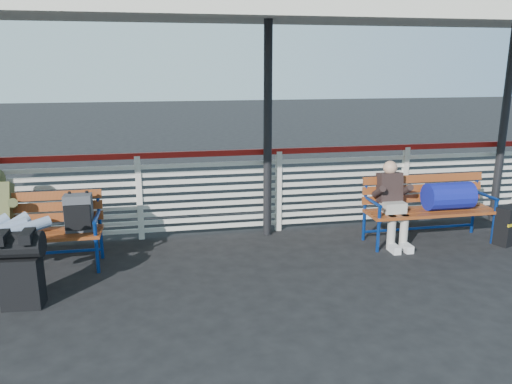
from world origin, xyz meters
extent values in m
plane|color=black|center=(0.00, 0.00, 0.00)|extent=(60.00, 60.00, 0.00)
cube|color=silver|center=(0.00, 1.90, 0.60)|extent=(12.00, 0.04, 1.04)
cube|color=maroon|center=(0.00, 1.90, 1.20)|extent=(12.00, 0.06, 0.08)
cube|color=silver|center=(0.00, 0.90, 3.08)|extent=(12.60, 3.60, 0.16)
cylinder|color=black|center=(1.80, 1.75, 1.50)|extent=(0.12, 0.12, 3.00)
cylinder|color=black|center=(5.50, 1.75, 1.50)|extent=(0.12, 0.12, 3.00)
cube|color=black|center=(-1.13, 0.02, 0.27)|extent=(0.41, 0.27, 0.53)
cylinder|color=black|center=(-1.13, 0.02, 0.67)|extent=(0.51, 0.31, 0.27)
cube|color=#92401C|center=(-1.33, 0.97, 0.45)|extent=(1.80, 0.50, 0.04)
cube|color=#92401C|center=(-1.33, 1.23, 0.72)|extent=(1.80, 0.10, 0.40)
cylinder|color=#0D3494|center=(-0.48, 0.77, 0.23)|extent=(0.04, 0.04, 0.45)
cylinder|color=#0D3494|center=(-0.48, 1.24, 0.45)|extent=(0.04, 0.04, 0.90)
cube|color=#51535A|center=(-0.68, 0.99, 0.69)|extent=(0.32, 0.20, 0.45)
cube|color=#92401C|center=(3.94, 0.97, 0.45)|extent=(1.80, 0.50, 0.04)
cube|color=#92401C|center=(3.94, 1.23, 0.72)|extent=(1.80, 0.10, 0.40)
cylinder|color=#0D3494|center=(3.09, 0.77, 0.23)|extent=(0.04, 0.04, 0.45)
cylinder|color=#0D3494|center=(4.79, 0.77, 0.23)|extent=(0.04, 0.04, 0.45)
cylinder|color=#0D3494|center=(3.09, 1.24, 0.45)|extent=(0.04, 0.04, 0.90)
cylinder|color=#0D3494|center=(4.79, 1.24, 0.45)|extent=(0.04, 0.04, 0.90)
cylinder|color=navy|center=(4.19, 0.97, 0.66)|extent=(0.65, 0.38, 0.38)
cube|color=black|center=(-1.25, -0.04, 0.78)|extent=(0.11, 0.27, 0.10)
cube|color=black|center=(-1.01, -0.04, 0.78)|extent=(0.11, 0.27, 0.10)
cube|color=#AAA59A|center=(3.39, 1.00, 0.53)|extent=(0.30, 0.24, 0.16)
cube|color=black|center=(3.39, 1.14, 0.78)|extent=(0.32, 0.23, 0.42)
sphere|color=tan|center=(3.39, 1.16, 1.05)|extent=(0.19, 0.19, 0.19)
cylinder|color=#AAA59A|center=(3.30, 0.82, 0.24)|extent=(0.11, 0.11, 0.46)
cylinder|color=#AAA59A|center=(3.48, 0.82, 0.24)|extent=(0.11, 0.11, 0.46)
cube|color=silver|center=(3.30, 0.72, 0.05)|extent=(0.10, 0.24, 0.10)
cube|color=silver|center=(3.48, 0.72, 0.05)|extent=(0.10, 0.24, 0.10)
cube|color=black|center=(4.99, 0.72, 0.27)|extent=(0.44, 0.34, 0.53)
camera|label=1|loc=(0.31, -5.02, 2.41)|focal=35.00mm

